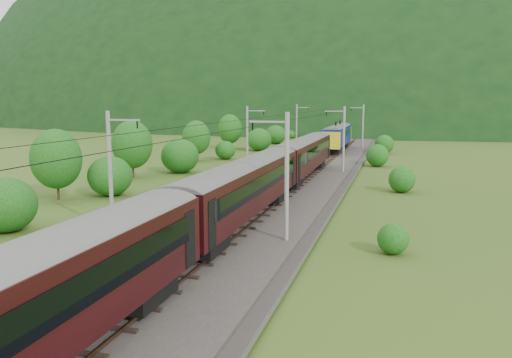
# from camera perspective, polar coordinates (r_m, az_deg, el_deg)

# --- Properties ---
(ground) EXTENTS (600.00, 600.00, 0.00)m
(ground) POSITION_cam_1_polar(r_m,az_deg,el_deg) (33.62, -6.98, -6.61)
(ground) COLOR #365019
(ground) RESTS_ON ground
(railbed) EXTENTS (14.00, 220.00, 0.30)m
(railbed) POSITION_cam_1_polar(r_m,az_deg,el_deg) (42.69, -1.72, -2.99)
(railbed) COLOR #38332D
(railbed) RESTS_ON ground
(track_left) EXTENTS (2.40, 220.00, 0.27)m
(track_left) POSITION_cam_1_polar(r_m,az_deg,el_deg) (43.43, -4.74, -2.52)
(track_left) COLOR brown
(track_left) RESTS_ON railbed
(track_right) EXTENTS (2.40, 220.00, 0.27)m
(track_right) POSITION_cam_1_polar(r_m,az_deg,el_deg) (41.99, 1.40, -2.89)
(track_right) COLOR brown
(track_right) RESTS_ON railbed
(catenary_left) EXTENTS (2.54, 192.28, 8.00)m
(catenary_left) POSITION_cam_1_polar(r_m,az_deg,el_deg) (64.75, -0.94, 4.98)
(catenary_left) COLOR gray
(catenary_left) RESTS_ON railbed
(catenary_right) EXTENTS (2.54, 192.28, 8.00)m
(catenary_right) POSITION_cam_1_polar(r_m,az_deg,el_deg) (62.28, 9.93, 4.69)
(catenary_right) COLOR gray
(catenary_right) RESTS_ON railbed
(overhead_wires) EXTENTS (4.83, 198.00, 0.03)m
(overhead_wires) POSITION_cam_1_polar(r_m,az_deg,el_deg) (41.81, -1.77, 6.37)
(overhead_wires) COLOR black
(overhead_wires) RESTS_ON ground
(mountain_main) EXTENTS (504.00, 360.00, 244.00)m
(mountain_main) POSITION_cam_1_polar(r_m,az_deg,el_deg) (290.18, 13.67, 6.92)
(mountain_main) COLOR black
(mountain_main) RESTS_ON ground
(mountain_ridge) EXTENTS (336.00, 280.00, 132.00)m
(mountain_ridge) POSITION_cam_1_polar(r_m,az_deg,el_deg) (355.61, -5.88, 7.45)
(mountain_ridge) COLOR black
(mountain_ridge) RESTS_ON ground
(train) EXTENTS (3.00, 142.49, 5.22)m
(train) POSITION_cam_1_polar(r_m,az_deg,el_deg) (24.42, -9.61, -4.02)
(train) COLOR black
(train) RESTS_ON ground
(hazard_post_near) EXTENTS (0.14, 0.14, 1.36)m
(hazard_post_near) POSITION_cam_1_polar(r_m,az_deg,el_deg) (65.95, 4.55, 1.95)
(hazard_post_near) COLOR red
(hazard_post_near) RESTS_ON railbed
(hazard_post_far) EXTENTS (0.15, 0.15, 1.38)m
(hazard_post_far) POSITION_cam_1_polar(r_m,az_deg,el_deg) (97.27, 8.59, 4.14)
(hazard_post_far) COLOR red
(hazard_post_far) RESTS_ON railbed
(signal) EXTENTS (0.23, 0.23, 2.10)m
(signal) POSITION_cam_1_polar(r_m,az_deg,el_deg) (87.38, 5.27, 4.02)
(signal) COLOR black
(signal) RESTS_ON railbed
(vegetation_left) EXTENTS (10.73, 139.05, 6.75)m
(vegetation_left) POSITION_cam_1_polar(r_m,az_deg,el_deg) (61.33, -10.80, 2.98)
(vegetation_left) COLOR #144D14
(vegetation_left) RESTS_ON ground
(vegetation_right) EXTENTS (6.08, 102.71, 2.91)m
(vegetation_right) POSITION_cam_1_polar(r_m,az_deg,el_deg) (50.54, 13.79, -0.05)
(vegetation_right) COLOR #144D14
(vegetation_right) RESTS_ON ground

